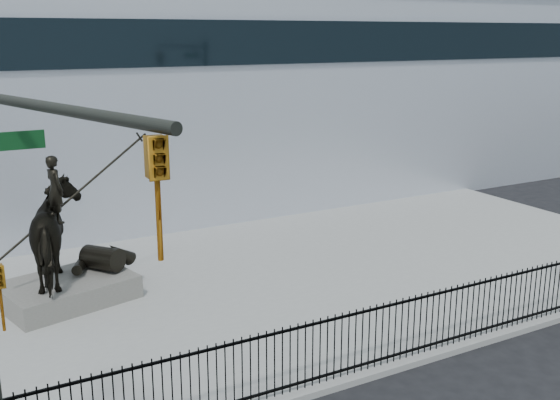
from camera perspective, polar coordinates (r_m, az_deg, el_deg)
plaza at (r=19.29m, az=-3.91°, el=-7.81°), size 30.00×12.00×0.15m
building at (r=30.31m, az=-14.69°, el=8.50°), size 44.00×14.00×9.00m
picket_fence at (r=14.40m, az=6.05°, el=-12.29°), size 22.10×0.10×1.50m
statue_plinth at (r=19.10m, az=-18.01°, el=-7.50°), size 3.82×3.05×0.63m
equestrian_statue at (r=18.60m, az=-18.21°, el=-2.76°), size 4.20×3.13×3.65m
traffic_signal_left at (r=9.25m, az=-22.55°, el=-7.76°), size 1.52×4.84×7.00m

